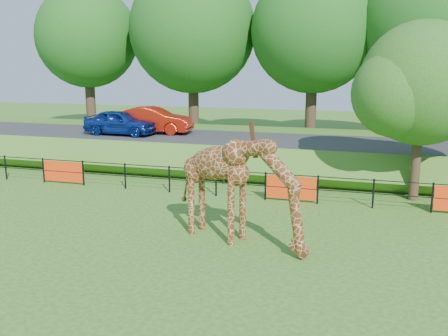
# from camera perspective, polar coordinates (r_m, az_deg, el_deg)

# --- Properties ---
(ground) EXTENTS (90.00, 90.00, 0.00)m
(ground) POSITION_cam_1_polar(r_m,az_deg,el_deg) (12.97, -11.78, -12.10)
(ground) COLOR #2E6318
(ground) RESTS_ON ground
(giraffe) EXTENTS (4.49, 2.38, 3.21)m
(giraffe) POSITION_cam_1_polar(r_m,az_deg,el_deg) (14.44, 1.94, -2.57)
(giraffe) COLOR #592A12
(giraffe) RESTS_ON ground
(perimeter_fence) EXTENTS (28.07, 0.10, 1.10)m
(perimeter_fence) POSITION_cam_1_polar(r_m,az_deg,el_deg) (19.81, -0.92, -1.66)
(perimeter_fence) COLOR black
(perimeter_fence) RESTS_ON ground
(embankment) EXTENTS (40.00, 9.00, 1.30)m
(embankment) POSITION_cam_1_polar(r_m,az_deg,el_deg) (26.89, 3.87, 2.20)
(embankment) COLOR #2E6318
(embankment) RESTS_ON ground
(road) EXTENTS (40.00, 5.00, 0.12)m
(road) POSITION_cam_1_polar(r_m,az_deg,el_deg) (25.33, 3.15, 3.22)
(road) COLOR #2E2E31
(road) RESTS_ON embankment
(car_blue) EXTENTS (4.00, 1.78, 1.34)m
(car_blue) POSITION_cam_1_polar(r_m,az_deg,el_deg) (27.18, -11.77, 5.14)
(car_blue) COLOR #123198
(car_blue) RESTS_ON road
(car_red) EXTENTS (4.45, 1.90, 1.42)m
(car_red) POSITION_cam_1_polar(r_m,az_deg,el_deg) (27.50, -8.18, 5.44)
(car_red) COLOR #AA1B0C
(car_red) RESTS_ON road
(visitor) EXTENTS (0.56, 0.37, 1.52)m
(visitor) POSITION_cam_1_polar(r_m,az_deg,el_deg) (21.72, 0.28, 0.14)
(visitor) COLOR black
(visitor) RESTS_ON ground
(tree_east) EXTENTS (5.40, 4.71, 6.76)m
(tree_east) POSITION_cam_1_polar(r_m,az_deg,el_deg) (20.09, 21.95, 8.44)
(tree_east) COLOR #352817
(tree_east) RESTS_ON ground
(bg_tree_line) EXTENTS (37.30, 8.80, 11.82)m
(bg_tree_line) POSITION_cam_1_polar(r_m,az_deg,el_deg) (32.65, 10.01, 15.31)
(bg_tree_line) COLOR #352817
(bg_tree_line) RESTS_ON ground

